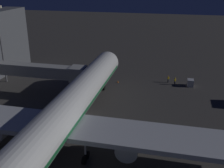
% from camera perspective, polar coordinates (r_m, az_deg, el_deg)
% --- Properties ---
extents(ground_plane, '(320.00, 320.00, 0.00)m').
position_cam_1_polar(ground_plane, '(52.46, -5.45, -6.77)').
color(ground_plane, '#383533').
extents(airliner_at_gate, '(59.85, 62.65, 18.72)m').
position_cam_1_polar(airliner_at_gate, '(40.39, -10.91, -7.39)').
color(airliner_at_gate, silver).
rests_on(airliner_at_gate, ground_plane).
extents(jet_bridge, '(20.52, 3.40, 7.20)m').
position_cam_1_polar(jet_bridge, '(60.73, -13.38, 2.58)').
color(jet_bridge, '#9E9E99').
rests_on(jet_bridge, ground_plane).
extents(apron_floodlight_mast, '(2.90, 0.50, 18.72)m').
position_cam_1_polar(apron_floodlight_mast, '(71.27, -22.35, 8.63)').
color(apron_floodlight_mast, '#59595E').
rests_on(apron_floodlight_mast, ground_plane).
extents(baggage_container_spare, '(1.52, 1.87, 1.67)m').
position_cam_1_polar(baggage_container_spare, '(68.72, 16.10, 0.25)').
color(baggage_container_spare, '#B7BABF').
rests_on(baggage_container_spare, ground_plane).
extents(ground_crew_by_belt_loader, '(0.40, 0.40, 1.83)m').
position_cam_1_polar(ground_crew_by_belt_loader, '(68.65, 13.07, 0.68)').
color(ground_crew_by_belt_loader, black).
rests_on(ground_crew_by_belt_loader, ground_plane).
extents(ground_crew_under_port_wing, '(0.40, 0.40, 1.76)m').
position_cam_1_polar(ground_crew_under_port_wing, '(69.69, 11.70, 1.08)').
color(ground_crew_under_port_wing, black).
rests_on(ground_crew_under_port_wing, ground_plane).
extents(traffic_cone_nose_port, '(0.36, 0.36, 0.55)m').
position_cam_1_polar(traffic_cone_nose_port, '(68.43, 1.25, 0.54)').
color(traffic_cone_nose_port, orange).
rests_on(traffic_cone_nose_port, ground_plane).
extents(traffic_cone_nose_starboard, '(0.36, 0.36, 0.55)m').
position_cam_1_polar(traffic_cone_nose_starboard, '(69.40, -2.30, 0.83)').
color(traffic_cone_nose_starboard, orange).
rests_on(traffic_cone_nose_starboard, ground_plane).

